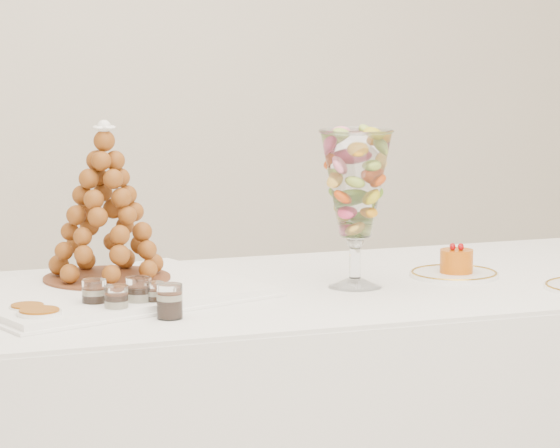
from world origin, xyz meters
name	(u,v)px	position (x,y,z in m)	size (l,w,h in m)	color
lace_tray	(105,292)	(-0.33, 0.33, 0.85)	(0.66, 0.49, 0.02)	white
macaron_vase	(356,186)	(0.26, 0.22, 1.08)	(0.17, 0.17, 0.38)	white
cake_plate	(454,274)	(0.55, 0.25, 0.84)	(0.22, 0.22, 0.01)	white
verrine_a	(94,296)	(-0.39, 0.17, 0.87)	(0.05, 0.05, 0.07)	white
verrine_b	(139,294)	(-0.30, 0.15, 0.87)	(0.06, 0.06, 0.08)	white
verrine_c	(154,296)	(-0.26, 0.14, 0.87)	(0.05, 0.05, 0.06)	white
verrine_d	(116,302)	(-0.36, 0.10, 0.87)	(0.05, 0.05, 0.07)	white
verrine_e	(170,301)	(-0.26, 0.05, 0.87)	(0.06, 0.06, 0.08)	white
ramekin_back	(27,312)	(-0.54, 0.18, 0.85)	(0.08, 0.08, 0.02)	white
ramekin_front	(39,318)	(-0.53, 0.10, 0.85)	(0.10, 0.10, 0.03)	white
croquembouche	(105,203)	(-0.30, 0.43, 1.04)	(0.31, 0.31, 0.38)	brown
mousse_cake	(456,261)	(0.55, 0.25, 0.87)	(0.08, 0.08, 0.07)	#C35709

